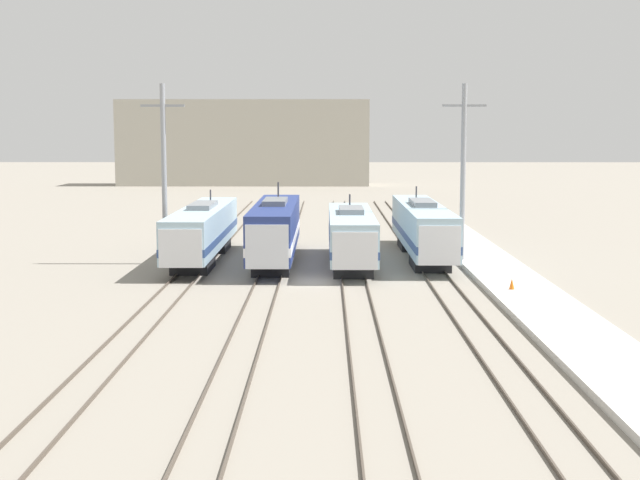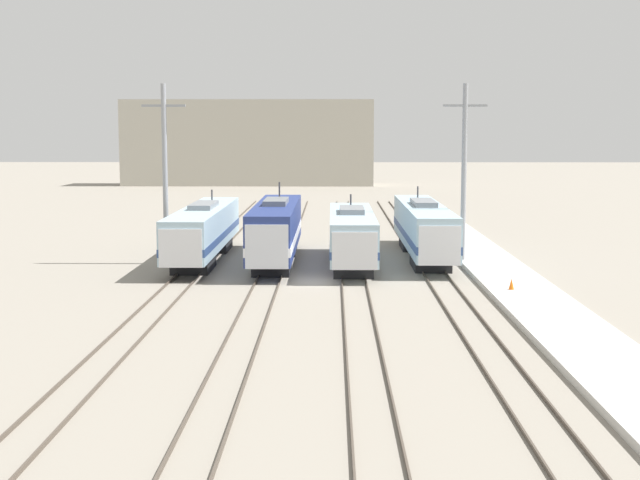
# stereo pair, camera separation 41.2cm
# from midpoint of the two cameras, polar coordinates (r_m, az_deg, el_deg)

# --- Properties ---
(ground_plane) EXTENTS (400.00, 400.00, 0.00)m
(ground_plane) POSITION_cam_midpoint_polar(r_m,az_deg,el_deg) (53.55, -0.35, -2.70)
(ground_plane) COLOR gray
(rail_pair_far_left) EXTENTS (1.50, 120.00, 0.15)m
(rail_pair_far_left) POSITION_cam_midpoint_polar(r_m,az_deg,el_deg) (54.24, -8.56, -2.57)
(rail_pair_far_left) COLOR #4C4238
(rail_pair_far_left) RESTS_ON ground_plane
(rail_pair_center_left) EXTENTS (1.51, 120.00, 0.15)m
(rail_pair_center_left) POSITION_cam_midpoint_polar(r_m,az_deg,el_deg) (53.65, -3.11, -2.61)
(rail_pair_center_left) COLOR #4C4238
(rail_pair_center_left) RESTS_ON ground_plane
(rail_pair_center_right) EXTENTS (1.51, 120.00, 0.15)m
(rail_pair_center_right) POSITION_cam_midpoint_polar(r_m,az_deg,el_deg) (53.54, 2.41, -2.62)
(rail_pair_center_right) COLOR #4C4238
(rail_pair_center_right) RESTS_ON ground_plane
(rail_pair_far_right) EXTENTS (1.50, 120.00, 0.15)m
(rail_pair_far_right) POSITION_cam_midpoint_polar(r_m,az_deg,el_deg) (53.94, 7.90, -2.61)
(rail_pair_far_right) COLOR #4C4238
(rail_pair_far_right) RESTS_ON ground_plane
(locomotive_far_left) EXTENTS (2.85, 19.73, 4.65)m
(locomotive_far_left) POSITION_cam_midpoint_polar(r_m,az_deg,el_deg) (62.46, -7.31, 0.57)
(locomotive_far_left) COLOR #232326
(locomotive_far_left) RESTS_ON ground_plane
(locomotive_center_left) EXTENTS (2.81, 17.91, 5.32)m
(locomotive_center_left) POSITION_cam_midpoint_polar(r_m,az_deg,el_deg) (60.63, -2.65, 0.59)
(locomotive_center_left) COLOR black
(locomotive_center_left) RESTS_ON ground_plane
(locomotive_center_right) EXTENTS (2.95, 16.19, 4.55)m
(locomotive_center_right) POSITION_cam_midpoint_polar(r_m,az_deg,el_deg) (59.38, 2.25, 0.24)
(locomotive_center_right) COLOR #232326
(locomotive_center_right) RESTS_ON ground_plane
(locomotive_far_right) EXTENTS (2.81, 19.79, 4.84)m
(locomotive_far_right) POSITION_cam_midpoint_polar(r_m,az_deg,el_deg) (63.27, 6.85, 0.71)
(locomotive_far_right) COLOR #232326
(locomotive_far_right) RESTS_ON ground_plane
(catenary_tower_left) EXTENTS (2.93, 0.35, 12.14)m
(catenary_tower_left) POSITION_cam_midpoint_polar(r_m,az_deg,el_deg) (61.03, -9.70, 4.35)
(catenary_tower_left) COLOR gray
(catenary_tower_left) RESTS_ON ground_plane
(catenary_tower_right) EXTENTS (2.93, 0.35, 12.14)m
(catenary_tower_right) POSITION_cam_midpoint_polar(r_m,az_deg,el_deg) (60.69, 9.39, 4.34)
(catenary_tower_right) COLOR gray
(catenary_tower_right) RESTS_ON ground_plane
(platform) EXTENTS (4.00, 120.00, 0.34)m
(platform) POSITION_cam_midpoint_polar(r_m,az_deg,el_deg) (54.59, 12.23, -2.49)
(platform) COLOR beige
(platform) RESTS_ON ground_plane
(traffic_cone) EXTENTS (0.30, 0.30, 0.60)m
(traffic_cone) POSITION_cam_midpoint_polar(r_m,az_deg,el_deg) (50.25, 12.38, -2.77)
(traffic_cone) COLOR orange
(traffic_cone) RESTS_ON platform
(depot_building) EXTENTS (41.06, 8.26, 13.96)m
(depot_building) POSITION_cam_midpoint_polar(r_m,az_deg,el_deg) (148.48, -4.52, 6.23)
(depot_building) COLOR #B2AD9E
(depot_building) RESTS_ON ground_plane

